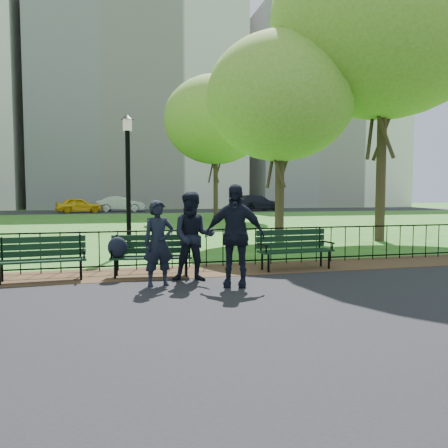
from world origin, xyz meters
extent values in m
plane|color=#315D18|center=(0.00, 0.00, 0.00)|extent=(120.00, 120.00, 0.00)
cube|color=black|center=(0.00, -3.40, 0.01)|extent=(60.00, 9.20, 0.01)
cube|color=#3D2819|center=(0.00, 1.50, 0.01)|extent=(60.00, 1.60, 0.01)
cube|color=black|center=(0.00, 35.00, 0.01)|extent=(70.00, 9.00, 0.01)
cylinder|color=black|center=(0.00, 2.00, 0.88)|extent=(24.00, 0.04, 0.04)
cylinder|color=black|center=(0.00, 2.00, 0.12)|extent=(24.00, 0.04, 0.04)
cylinder|color=black|center=(0.00, 2.00, 0.45)|extent=(0.02, 0.02, 0.90)
cube|color=silver|center=(2.00, 48.00, 15.00)|extent=(24.00, 15.00, 30.00)
cube|color=white|center=(26.00, 48.00, 12.00)|extent=(20.00, 15.00, 24.00)
cube|color=black|center=(-0.75, 1.11, 0.41)|extent=(1.68, 0.63, 0.04)
cube|color=black|center=(-0.72, 1.34, 0.73)|extent=(1.64, 0.23, 0.41)
cylinder|color=black|center=(-1.48, 1.03, 0.21)|extent=(0.05, 0.05, 0.41)
cylinder|color=black|center=(-0.06, 0.86, 0.21)|extent=(0.05, 0.05, 0.41)
cylinder|color=black|center=(-1.44, 1.35, 0.21)|extent=(0.05, 0.05, 0.41)
cylinder|color=black|center=(-0.02, 1.18, 0.21)|extent=(0.05, 0.05, 0.41)
cylinder|color=black|center=(-1.52, 1.20, 0.58)|extent=(0.10, 0.51, 0.04)
cylinder|color=black|center=(0.02, 1.01, 0.58)|extent=(0.10, 0.51, 0.04)
ellipsoid|color=black|center=(-1.42, 1.09, 0.64)|extent=(0.42, 0.31, 0.43)
cube|color=black|center=(-2.86, 1.16, 0.42)|extent=(1.70, 0.58, 0.04)
cube|color=black|center=(-2.88, 1.40, 0.73)|extent=(1.66, 0.17, 0.42)
cylinder|color=black|center=(-2.13, 1.06, 0.21)|extent=(0.05, 0.05, 0.42)
cylinder|color=black|center=(-3.59, 1.27, 0.21)|extent=(0.05, 0.05, 0.42)
cylinder|color=black|center=(-2.15, 1.39, 0.21)|extent=(0.05, 0.05, 0.42)
cylinder|color=black|center=(-2.08, 1.23, 0.58)|extent=(0.08, 0.52, 0.04)
cube|color=black|center=(2.47, 1.14, 0.43)|extent=(1.75, 0.58, 0.04)
cube|color=black|center=(2.45, 1.39, 0.76)|extent=(1.72, 0.15, 0.43)
cylinder|color=black|center=(1.74, 0.91, 0.22)|extent=(0.05, 0.05, 0.43)
cylinder|color=black|center=(3.23, 1.02, 0.22)|extent=(0.05, 0.05, 0.43)
cylinder|color=black|center=(1.71, 1.26, 0.22)|extent=(0.05, 0.05, 0.43)
cylinder|color=black|center=(3.20, 1.36, 0.22)|extent=(0.05, 0.05, 0.43)
cylinder|color=black|center=(1.66, 1.08, 0.60)|extent=(0.08, 0.54, 0.04)
cylinder|color=black|center=(3.28, 1.19, 0.60)|extent=(0.08, 0.54, 0.04)
cylinder|color=black|center=(-1.04, 5.09, 0.09)|extent=(0.31, 0.31, 0.18)
cylinder|color=black|center=(-1.04, 5.09, 1.79)|extent=(0.13, 0.13, 3.57)
cube|color=beige|center=(-1.04, 5.09, 3.68)|extent=(0.25, 0.25, 0.33)
cone|color=black|center=(-1.04, 5.09, 3.91)|extent=(0.36, 0.36, 0.13)
cylinder|color=#2D2116|center=(4.34, 6.84, 1.56)|extent=(0.32, 0.32, 3.13)
ellipsoid|color=olive|center=(4.34, 6.84, 5.11)|extent=(5.27, 5.27, 4.48)
cylinder|color=#2D2116|center=(7.88, 5.97, 2.39)|extent=(0.35, 0.35, 4.78)
ellipsoid|color=olive|center=(7.88, 5.97, 7.80)|extent=(8.06, 8.06, 6.85)
cylinder|color=#2D2116|center=(5.04, 19.71, 1.97)|extent=(0.29, 0.29, 3.94)
ellipsoid|color=olive|center=(5.04, 19.71, 6.42)|extent=(6.63, 6.63, 5.64)
imported|color=black|center=(-0.70, 0.17, 0.80)|extent=(0.63, 0.47, 1.58)
imported|color=black|center=(0.01, 0.46, 0.88)|extent=(0.91, 0.60, 1.74)
imported|color=black|center=(0.66, -0.19, 0.95)|extent=(1.19, 0.84, 1.88)
imported|color=yellow|center=(-4.36, 33.10, 0.68)|extent=(4.16, 2.37, 1.34)
imported|color=#A2A4A9|center=(-0.60, 34.33, 0.74)|extent=(4.57, 2.09, 1.45)
imported|color=black|center=(12.51, 33.53, 0.80)|extent=(5.84, 3.85, 1.57)
camera|label=1|loc=(-1.52, -7.87, 1.72)|focal=35.00mm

